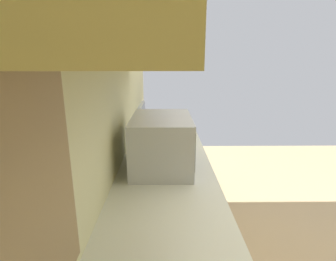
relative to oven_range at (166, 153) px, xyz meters
name	(u,v)px	position (x,y,z in m)	size (l,w,h in m)	color
wall_back	(107,87)	(-1.38, 0.36, 0.94)	(3.84, 0.12, 2.80)	beige
counter_run	(165,261)	(-1.76, 0.01, -0.02)	(2.94, 0.62, 0.88)	tan
window_back_wall	(14,202)	(-2.55, 0.29, 0.84)	(0.54, 0.02, 0.69)	#997A4C
oven_range	(166,153)	(0.00, 0.00, 0.00)	(0.59, 0.62, 1.06)	#B7BABF
microwave	(162,142)	(-1.41, 0.03, 0.59)	(0.53, 0.38, 0.33)	#B7BABF
bowl	(177,131)	(-0.64, -0.11, 0.46)	(0.13, 0.13, 0.05)	gold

